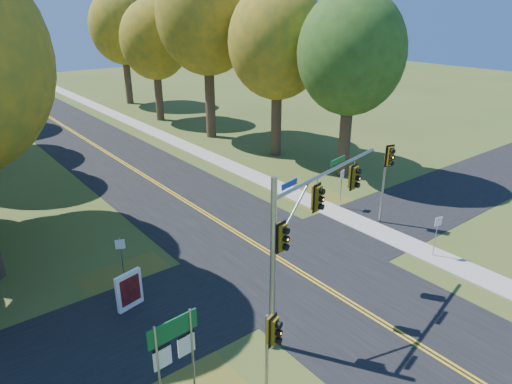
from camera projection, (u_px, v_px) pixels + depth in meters
ground at (315, 281)px, 20.47m from camera, size 160.00×160.00×0.00m
road_main at (315, 281)px, 20.47m from camera, size 8.00×160.00×0.02m
road_cross at (285, 263)px, 21.92m from camera, size 60.00×6.00×0.02m
centerline_left at (313, 281)px, 20.40m from camera, size 0.10×160.00×0.01m
centerline_right at (316, 280)px, 20.52m from camera, size 0.10×160.00×0.01m
sidewalk_east at (398, 240)px, 24.00m from camera, size 1.60×160.00×0.06m
leaf_patch_w_near at (141, 292)px, 19.66m from camera, size 4.00×6.00×0.00m
leaf_patch_e at (324, 202)px, 28.73m from camera, size 3.50×8.00×0.00m
tree_e_a at (351, 54)px, 30.25m from camera, size 7.20×7.20×12.73m
tree_e_b at (278, 42)px, 34.73m from camera, size 7.60×7.60×13.33m
tree_e_c at (207, 16)px, 39.35m from camera, size 8.80×8.80×15.79m
tree_e_d at (155, 40)px, 46.60m from camera, size 7.00×7.00×12.32m
tree_e_e at (123, 27)px, 54.73m from camera, size 7.80×7.80×13.74m
traffic_mast at (304, 225)px, 16.28m from camera, size 7.04×1.99×6.52m
east_signal_pole at (388, 165)px, 24.60m from camera, size 0.52×0.62×4.64m
ped_signal_pole at (272, 336)px, 13.75m from camera, size 0.45×0.54×2.97m
route_sign_cluster at (174, 347)px, 13.02m from camera, size 1.61×0.19×3.45m
info_kiosk at (129, 291)px, 18.39m from camera, size 1.18×0.42×1.63m
reg_sign_e_north at (342, 182)px, 27.28m from camera, size 0.47×0.18×2.51m
reg_sign_e_south at (437, 229)px, 21.95m from camera, size 0.42×0.13×2.20m
reg_sign_w at (121, 252)px, 19.92m from camera, size 0.39×0.20×2.17m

